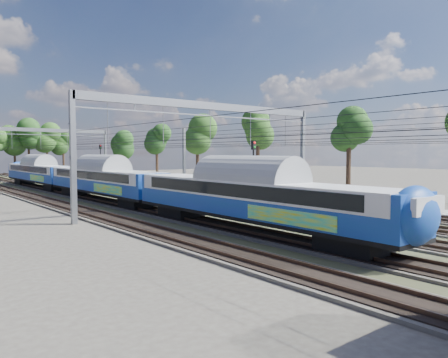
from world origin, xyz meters
TOP-DOWN VIEW (x-y plane):
  - track_bed at (-0.00, 45.00)m, footprint 21.00×130.00m
  - platform at (12.00, 20.00)m, footprint 3.00×70.00m
  - catenary at (0.33, 52.69)m, footprint 25.65×130.00m
  - tree_belt at (6.29, 94.93)m, footprint 39.62×100.93m
  - emu_train at (-4.50, 41.38)m, footprint 3.08×65.03m
  - worker at (4.40, 82.10)m, footprint 0.71×0.84m
  - signal_near at (1.72, 26.55)m, footprint 0.38×0.35m
  - signal_far at (10.78, 78.66)m, footprint 0.45×0.42m

SIDE VIEW (x-z plane):
  - track_bed at x=0.00m, z-range -0.07..0.27m
  - platform at x=12.00m, z-range 0.00..0.30m
  - worker at x=4.40m, z-range 0.00..1.97m
  - emu_train at x=-4.50m, z-range 0.40..4.90m
  - signal_near at x=1.72m, z-range 0.77..6.55m
  - signal_far at x=10.78m, z-range 0.85..7.21m
  - catenary at x=0.33m, z-range 1.90..10.90m
  - tree_belt at x=6.29m, z-range 1.94..14.25m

